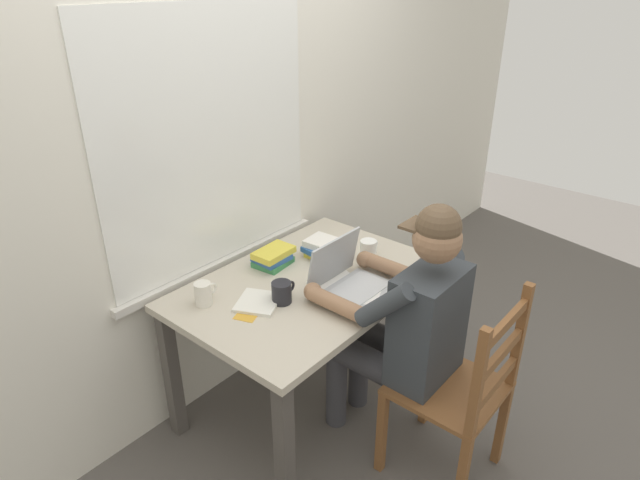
{
  "coord_description": "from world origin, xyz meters",
  "views": [
    {
      "loc": [
        -1.62,
        -1.43,
        2.01
      ],
      "look_at": [
        0.02,
        -0.05,
        0.95
      ],
      "focal_mm": 30.57,
      "sensor_mm": 36.0,
      "label": 1
    }
  ],
  "objects": [
    {
      "name": "paper_pile_near_laptop",
      "position": [
        0.06,
        -0.27,
        0.73
      ],
      "size": [
        0.23,
        0.21,
        0.02
      ],
      "primitive_type": "cube",
      "rotation": [
        0.0,
        0.0,
        0.42
      ],
      "color": "white",
      "rests_on": "desk"
    },
    {
      "name": "ground_plane",
      "position": [
        0.0,
        0.0,
        0.0
      ],
      "size": [
        8.0,
        8.0,
        0.0
      ],
      "primitive_type": "plane",
      "color": "#56514C"
    },
    {
      "name": "wooden_chair",
      "position": [
        0.07,
        -0.76,
        0.46
      ],
      "size": [
        0.42,
        0.42,
        0.94
      ],
      "color": "brown",
      "rests_on": "ground"
    },
    {
      "name": "back_wall",
      "position": [
        -0.0,
        0.49,
        1.3
      ],
      "size": [
        6.0,
        0.08,
        2.6
      ],
      "color": "silver",
      "rests_on": "ground"
    },
    {
      "name": "computer_mouse",
      "position": [
        0.32,
        -0.25,
        0.74
      ],
      "size": [
        0.06,
        0.1,
        0.03
      ],
      "primitive_type": "ellipsoid",
      "color": "black",
      "rests_on": "desk"
    },
    {
      "name": "laptop",
      "position": [
        0.06,
        -0.18,
        0.78
      ],
      "size": [
        0.33,
        0.27,
        0.23
      ],
      "color": "#ADAFB2",
      "rests_on": "desk"
    },
    {
      "name": "coffee_mug_spare",
      "position": [
        0.36,
        -0.08,
        0.77
      ],
      "size": [
        0.12,
        0.08,
        0.1
      ],
      "color": "white",
      "rests_on": "desk"
    },
    {
      "name": "seated_person",
      "position": [
        0.07,
        -0.48,
        0.68
      ],
      "size": [
        0.5,
        0.6,
        1.24
      ],
      "color": "#33383D",
      "rests_on": "ground"
    },
    {
      "name": "book_stack_main",
      "position": [
        0.24,
        0.12,
        0.77
      ],
      "size": [
        0.18,
        0.16,
        0.09
      ],
      "color": "gold",
      "rests_on": "desk"
    },
    {
      "name": "paper_pile_back_corner",
      "position": [
        0.05,
        -0.13,
        0.73
      ],
      "size": [
        0.26,
        0.25,
        0.01
      ],
      "primitive_type": "cube",
      "rotation": [
        0.0,
        0.0,
        -0.31
      ],
      "color": "white",
      "rests_on": "desk"
    },
    {
      "name": "coffee_mug_dark",
      "position": [
        -0.2,
        -0.03,
        0.77
      ],
      "size": [
        0.12,
        0.09,
        0.1
      ],
      "color": "black",
      "rests_on": "desk"
    },
    {
      "name": "desk",
      "position": [
        0.0,
        0.0,
        0.63
      ],
      "size": [
        1.21,
        0.81,
        0.73
      ],
      "color": "#BCB29E",
      "rests_on": "ground"
    },
    {
      "name": "coffee_mug_white",
      "position": [
        -0.43,
        0.22,
        0.78
      ],
      "size": [
        0.11,
        0.07,
        0.1
      ],
      "color": "silver",
      "rests_on": "desk"
    },
    {
      "name": "paper_pile_side",
      "position": [
        -0.28,
        0.04,
        0.73
      ],
      "size": [
        0.24,
        0.24,
        0.01
      ],
      "primitive_type": "cube",
      "rotation": [
        0.0,
        0.0,
        0.47
      ],
      "color": "silver",
      "rests_on": "desk"
    },
    {
      "name": "landscape_photo_print",
      "position": [
        -0.36,
        0.02,
        0.73
      ],
      "size": [
        0.15,
        0.13,
        0.0
      ],
      "primitive_type": "cube",
      "rotation": [
        0.0,
        0.0,
        0.37
      ],
      "color": "gold",
      "rests_on": "desk"
    },
    {
      "name": "book_stack_side",
      "position": [
        0.01,
        0.24,
        0.77
      ],
      "size": [
        0.2,
        0.16,
        0.08
      ],
      "color": "#38844C",
      "rests_on": "desk"
    }
  ]
}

